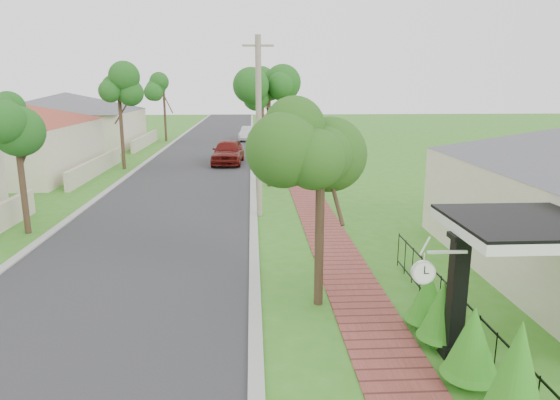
# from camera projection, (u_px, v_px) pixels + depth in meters

# --- Properties ---
(ground) EXTENTS (160.00, 160.00, 0.00)m
(ground) POSITION_uv_depth(u_px,v_px,m) (225.00, 336.00, 10.66)
(ground) COLOR #35751B
(ground) RESTS_ON ground
(road) EXTENTS (7.00, 120.00, 0.02)m
(road) POSITION_uv_depth(u_px,v_px,m) (192.00, 174.00, 29.95)
(road) COLOR #28282B
(road) RESTS_ON ground
(kerb_right) EXTENTS (0.30, 120.00, 0.10)m
(kerb_right) POSITION_uv_depth(u_px,v_px,m) (253.00, 173.00, 30.14)
(kerb_right) COLOR #9E9E99
(kerb_right) RESTS_ON ground
(kerb_left) EXTENTS (0.30, 120.00, 0.10)m
(kerb_left) POSITION_uv_depth(u_px,v_px,m) (131.00, 174.00, 29.75)
(kerb_left) COLOR #9E9E99
(kerb_left) RESTS_ON ground
(sidewalk) EXTENTS (1.50, 120.00, 0.03)m
(sidewalk) POSITION_uv_depth(u_px,v_px,m) (296.00, 173.00, 30.28)
(sidewalk) COLOR #933E3A
(sidewalk) RESTS_ON ground
(porch_post) EXTENTS (0.48, 0.48, 2.52)m
(porch_post) POSITION_uv_depth(u_px,v_px,m) (456.00, 302.00, 9.68)
(porch_post) COLOR black
(porch_post) RESTS_ON ground
(picket_fence) EXTENTS (0.03, 8.02, 1.00)m
(picket_fence) POSITION_uv_depth(u_px,v_px,m) (451.00, 308.00, 10.80)
(picket_fence) COLOR black
(picket_fence) RESTS_ON ground
(street_trees) EXTENTS (10.70, 37.65, 5.89)m
(street_trees) POSITION_uv_depth(u_px,v_px,m) (202.00, 94.00, 35.58)
(street_trees) COLOR #382619
(street_trees) RESTS_ON ground
(hedge_row) EXTENTS (0.91, 4.54, 2.10)m
(hedge_row) POSITION_uv_depth(u_px,v_px,m) (465.00, 338.00, 9.06)
(hedge_row) COLOR #186D15
(hedge_row) RESTS_ON ground
(far_house_grey) EXTENTS (15.56, 15.56, 4.60)m
(far_house_grey) POSITION_uv_depth(u_px,v_px,m) (68.00, 119.00, 42.38)
(far_house_grey) COLOR beige
(far_house_grey) RESTS_ON ground
(parked_car_red) EXTENTS (2.22, 4.93, 1.65)m
(parked_car_red) POSITION_uv_depth(u_px,v_px,m) (228.00, 152.00, 33.51)
(parked_car_red) COLOR #5A110D
(parked_car_red) RESTS_ON ground
(parked_car_white) EXTENTS (2.00, 4.15, 1.31)m
(parked_car_white) POSITION_uv_depth(u_px,v_px,m) (249.00, 134.00, 47.43)
(parked_car_white) COLOR silver
(parked_car_white) RESTS_ON ground
(near_tree) EXTENTS (1.83, 1.83, 4.69)m
(near_tree) POSITION_uv_depth(u_px,v_px,m) (321.00, 153.00, 11.39)
(near_tree) COLOR #382619
(near_tree) RESTS_ON ground
(utility_pole) EXTENTS (1.20, 0.24, 7.08)m
(utility_pole) POSITION_uv_depth(u_px,v_px,m) (259.00, 127.00, 19.62)
(utility_pole) COLOR gray
(utility_pole) RESTS_ON ground
(station_clock) EXTENTS (1.01, 0.13, 0.62)m
(station_clock) POSITION_uv_depth(u_px,v_px,m) (425.00, 271.00, 9.06)
(station_clock) COLOR white
(station_clock) RESTS_ON ground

